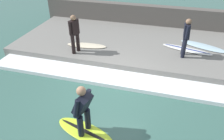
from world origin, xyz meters
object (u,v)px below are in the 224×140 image
surfer_waiting_far (74,32)px  surfboard_riding (85,132)px  surfer_waiting_near (186,36)px  surfboard_waiting_near (187,49)px  surfer_riding (83,108)px  surfboard_waiting_far (87,45)px  surfboard_spare (203,46)px

surfer_waiting_far → surfboard_riding: bearing=-153.6°
surfer_waiting_near → surfboard_waiting_near: surfer_waiting_near is taller
surfboard_waiting_near → surfer_riding: bearing=152.8°
surfboard_riding → surfboard_waiting_far: surfboard_waiting_far is taller
surfboard_waiting_far → surfer_waiting_near: bearing=-87.0°
surfer_waiting_near → surfboard_waiting_far: bearing=93.0°
surfer_riding → surfer_waiting_near: bearing=-28.3°
surfboard_waiting_near → surfer_waiting_far: bearing=107.8°
surfer_waiting_far → surfboard_waiting_near: bearing=-72.2°
surfboard_riding → surfboard_spare: size_ratio=0.90×
surfboard_spare → surfboard_waiting_far: bearing=104.7°
surfboard_riding → surfer_riding: bearing=-172.9°
surfer_waiting_far → surfboard_waiting_far: surfer_waiting_far is taller
surfer_riding → surfboard_waiting_near: 5.65m
surfboard_riding → surfboard_waiting_near: size_ratio=0.88×
surfer_waiting_near → surfboard_spare: 1.60m
surfer_waiting_near → surfboard_waiting_near: size_ratio=0.72×
surfer_riding → surfer_waiting_far: size_ratio=0.93×
surfboard_waiting_far → surfboard_waiting_near: bearing=-79.5°
surfboard_riding → surfboard_spare: 6.41m
surfer_waiting_far → surfboard_waiting_far: 1.07m
surfer_waiting_near → surfboard_waiting_far: (-0.21, 3.98, -0.82)m
surfer_riding → surfboard_spare: surfer_riding is taller
surfboard_spare → surfboard_waiting_near: bearing=126.1°
surfer_waiting_near → surfboard_riding: bearing=151.7°
surfboard_riding → surfer_waiting_near: surfer_waiting_near is taller
surfboard_riding → surfer_waiting_near: (4.45, -2.40, 1.17)m
surfer_riding → surfer_waiting_near: (4.45, -2.40, 0.35)m
surfboard_waiting_near → surfboard_spare: (0.50, -0.69, -0.00)m
surfboard_waiting_near → surfboard_riding: bearing=152.8°
surfboard_riding → surfboard_waiting_near: surfboard_waiting_near is taller
surfboard_waiting_far → surfboard_spare: same height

